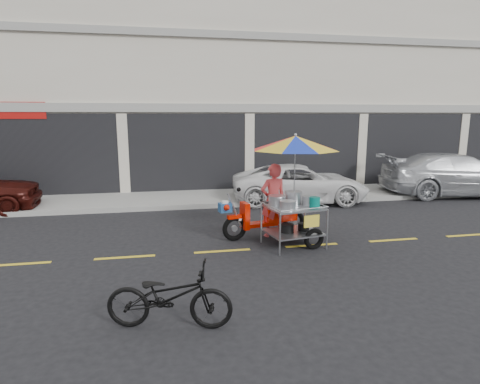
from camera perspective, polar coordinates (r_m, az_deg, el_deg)
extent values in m
plane|color=black|center=(9.10, 10.13, -7.49)|extent=(90.00, 90.00, 0.00)
cube|color=gray|center=(14.18, 2.15, -0.40)|extent=(45.00, 3.00, 0.15)
cube|color=beige|center=(18.85, -1.34, 14.37)|extent=(36.00, 8.00, 8.00)
cube|color=black|center=(14.92, 1.34, 5.50)|extent=(35.28, 0.06, 2.90)
cube|color=gray|center=(14.84, 1.38, 11.85)|extent=(36.00, 0.12, 0.30)
cube|color=gray|center=(15.09, 1.43, 21.38)|extent=(36.00, 0.12, 0.25)
cube|color=gold|center=(9.10, 10.13, -7.46)|extent=(42.00, 0.10, 0.01)
imported|color=white|center=(13.42, 8.52, 1.22)|extent=(4.72, 2.69, 1.24)
imported|color=silver|center=(16.26, 28.32, 2.19)|extent=(5.47, 2.86, 1.51)
imported|color=black|center=(5.63, -10.02, -14.42)|extent=(1.79, 0.97, 0.89)
torus|color=black|center=(9.22, -0.80, -5.20)|extent=(0.60, 0.21, 0.58)
torus|color=black|center=(9.85, 7.64, -4.26)|extent=(0.60, 0.21, 0.58)
cylinder|color=#9EA0A5|center=(9.22, -0.80, -5.20)|extent=(0.15, 0.09, 0.14)
cylinder|color=#9EA0A5|center=(9.85, 7.64, -4.26)|extent=(0.15, 0.09, 0.14)
cube|color=red|center=(9.15, -0.80, -3.54)|extent=(0.34, 0.18, 0.08)
cylinder|color=#9EA0A5|center=(9.11, -0.80, -2.60)|extent=(0.38, 0.12, 0.83)
cube|color=red|center=(9.24, 0.69, -3.39)|extent=(0.18, 0.37, 0.62)
cube|color=red|center=(9.48, 3.28, -4.52)|extent=(0.86, 0.43, 0.08)
cube|color=red|center=(9.61, 5.81, -2.89)|extent=(0.80, 0.40, 0.41)
cube|color=black|center=(9.51, 5.28, -1.56)|extent=(0.70, 0.36, 0.10)
cylinder|color=#9EA0A5|center=(9.09, -0.08, -0.65)|extent=(0.14, 0.56, 0.04)
sphere|color=black|center=(9.28, -0.19, 0.36)|extent=(0.10, 0.10, 0.10)
cylinder|color=white|center=(9.21, -0.08, -3.90)|extent=(0.14, 0.14, 0.05)
cube|color=navy|center=(9.02, -2.15, -2.21)|extent=(0.30, 0.27, 0.21)
cylinder|color=white|center=(8.99, -2.16, -1.45)|extent=(0.19, 0.19, 0.05)
cone|color=red|center=(8.85, -1.78, -2.32)|extent=(0.22, 0.25, 0.18)
torus|color=black|center=(8.81, 10.47, -6.57)|extent=(0.48, 0.18, 0.47)
cylinder|color=#9EA0A5|center=(8.25, 5.70, -6.12)|extent=(0.04, 0.04, 0.87)
cylinder|color=#9EA0A5|center=(9.05, 3.05, -4.55)|extent=(0.04, 0.04, 0.87)
cylinder|color=#9EA0A5|center=(8.80, 12.29, -5.23)|extent=(0.04, 0.04, 0.87)
cylinder|color=#9EA0A5|center=(9.56, 9.24, -3.85)|extent=(0.04, 0.04, 0.87)
cube|color=#9EA0A5|center=(8.93, 7.58, -5.69)|extent=(1.27, 1.11, 0.03)
cube|color=#9EA0A5|center=(8.79, 7.68, -2.17)|extent=(1.27, 1.11, 0.04)
cylinder|color=#9EA0A5|center=(8.39, 9.21, -2.41)|extent=(1.11, 0.22, 0.02)
cylinder|color=#9EA0A5|center=(9.17, 6.30, -1.19)|extent=(1.11, 0.22, 0.02)
cylinder|color=#9EA0A5|center=(8.52, 4.36, -2.09)|extent=(0.19, 0.91, 0.02)
cylinder|color=#9EA0A5|center=(9.06, 10.81, -1.48)|extent=(0.19, 0.91, 0.02)
cylinder|color=#9EA0A5|center=(9.32, 6.22, -4.96)|extent=(0.18, 0.76, 0.04)
cylinder|color=#9EA0A5|center=(9.20, 6.28, -1.88)|extent=(0.18, 0.76, 0.04)
cube|color=gold|center=(8.50, 10.16, -4.11)|extent=(0.36, 0.08, 0.26)
cylinder|color=#B7B7BC|center=(8.80, 5.30, -1.28)|extent=(0.43, 0.43, 0.20)
cylinder|color=#B7B7BC|center=(9.00, 7.58, -0.85)|extent=(0.43, 0.43, 0.27)
cylinder|color=#B7B7BC|center=(9.00, 9.71, -1.22)|extent=(0.32, 0.32, 0.17)
cylinder|color=#B7B7BC|center=(8.49, 6.78, -1.92)|extent=(0.39, 0.39, 0.16)
cylinder|color=#056C5F|center=(8.73, 10.58, -1.46)|extent=(0.26, 0.26, 0.23)
cylinder|color=black|center=(8.83, 6.72, -5.14)|extent=(0.33, 0.33, 0.18)
cylinder|color=black|center=(9.03, 9.03, -4.91)|extent=(0.29, 0.29, 0.16)
cylinder|color=#9EA0A5|center=(8.77, 7.77, 2.91)|extent=(0.03, 0.03, 1.54)
sphere|color=#9EA0A5|center=(8.69, 7.91, 8.07)|extent=(0.06, 0.06, 0.06)
imported|color=#DD4545|center=(9.46, 4.73, -1.20)|extent=(0.70, 0.52, 1.74)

